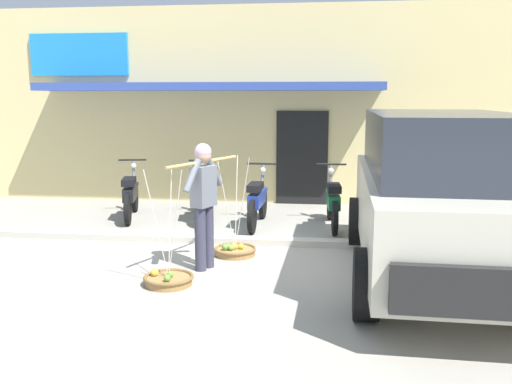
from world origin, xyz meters
The scene contains 11 objects.
ground_plane centered at (0.00, 0.00, 0.00)m, with size 90.00×90.00×0.00m, color #9E998C.
sidewalk_curb centered at (0.00, 0.70, 0.05)m, with size 20.00×0.24×0.10m, color #BAB4A5.
fruit_vendor centered at (-0.29, -0.65, 0.98)m, with size 0.65×1.39×1.70m.
fruit_basket_left_side centered at (-0.60, -1.34, 0.07)m, with size 0.62×0.62×1.45m.
fruit_basket_right_side centered at (0.01, 0.04, 0.08)m, with size 0.62×0.62×1.45m.
motorcycle_nearest_shop centered at (-2.35, 2.28, 0.45)m, with size 0.62×1.79×1.09m.
motorcycle_second_in_row centered at (-0.98, 2.35, 0.45)m, with size 0.57×1.80×1.09m.
motorcycle_third_in_row centered at (0.12, 1.94, 0.45)m, with size 0.54×1.82×1.09m.
motorcycle_end_of_row centered at (1.45, 2.01, 0.45)m, with size 0.54×1.82×1.09m.
parked_truck centered at (2.73, -0.67, 1.13)m, with size 2.26×4.86×2.10m.
storefront_building centered at (-1.13, 6.63, 2.10)m, with size 13.00×6.00×4.20m.
Camera 1 is at (1.27, -7.70, 2.29)m, focal length 38.81 mm.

